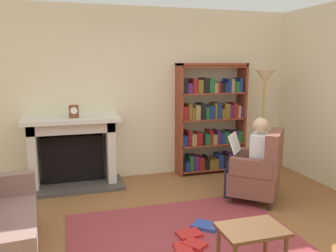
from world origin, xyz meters
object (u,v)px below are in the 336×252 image
Objects in this scene: fireplace at (73,149)px; mantel_clock at (74,111)px; seated_reader at (251,155)px; armchair_reading at (260,171)px; floor_lamp at (264,86)px; bookshelf at (211,120)px; side_table at (252,235)px.

fireplace is 7.90× the size of mantel_clock.
seated_reader is (2.23, -1.16, -0.53)m from mantel_clock.
armchair_reading is 1.50m from floor_lamp.
mantel_clock reaches higher than fireplace.
seated_reader is 0.66× the size of floor_lamp.
bookshelf is (2.25, 0.03, 0.34)m from fireplace.
seated_reader is (-0.09, 0.08, 0.20)m from armchair_reading.
bookshelf is 1.06× the size of floor_lamp.
fireplace is at bearing -78.51° from seated_reader.
armchair_reading is at bearing 90.00° from seated_reader.
seated_reader reaches higher than fireplace.
mantel_clock is (0.04, -0.10, 0.58)m from fireplace.
side_table is at bearing -63.24° from mantel_clock.
floor_lamp is (2.90, -0.34, 0.33)m from mantel_clock.
bookshelf is 3.01m from side_table.
side_table is (-0.96, -1.46, -0.04)m from armchair_reading.
bookshelf is 1.61× the size of seated_reader.
side_table is 0.32× the size of floor_lamp.
side_table is 3.03m from floor_lamp.
mantel_clock is at bearing -68.30° from fireplace.
floor_lamp reaches higher than fireplace.
floor_lamp is (0.67, 0.82, 0.85)m from seated_reader.
armchair_reading reaches higher than side_table.
seated_reader is (2.27, -1.26, 0.06)m from fireplace.
bookshelf is 1.01m from floor_lamp.
floor_lamp is at bearing -6.65° from mantel_clock.
side_table is (-0.85, -2.84, -0.52)m from bookshelf.
mantel_clock is 2.57m from seated_reader.
mantel_clock is at bearing -77.53° from armchair_reading.
bookshelf is at bearing 145.57° from floor_lamp.
mantel_clock is 2.94m from floor_lamp.
seated_reader is at bearing -88.88° from bookshelf.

